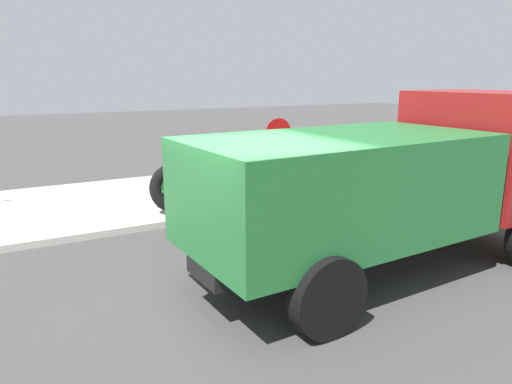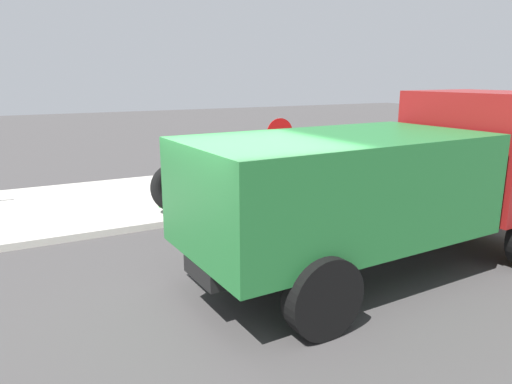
{
  "view_description": "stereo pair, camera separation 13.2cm",
  "coord_description": "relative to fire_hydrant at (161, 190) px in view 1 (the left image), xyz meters",
  "views": [
    {
      "loc": [
        -3.03,
        -5.74,
        3.28
      ],
      "look_at": [
        1.53,
        2.59,
        0.95
      ],
      "focal_mm": 33.25,
      "sensor_mm": 36.0,
      "label": 1
    },
    {
      "loc": [
        -2.92,
        -5.81,
        3.28
      ],
      "look_at": [
        1.53,
        2.59,
        0.95
      ],
      "focal_mm": 33.25,
      "sensor_mm": 36.0,
      "label": 2
    }
  ],
  "objects": [
    {
      "name": "dump_truck_green",
      "position": [
        2.55,
        -5.14,
        1.03
      ],
      "size": [
        7.1,
        3.05,
        3.0
      ],
      "color": "#237033",
      "rests_on": "ground"
    },
    {
      "name": "stop_sign",
      "position": [
        2.99,
        -0.52,
        1.01
      ],
      "size": [
        0.76,
        0.08,
        2.09
      ],
      "color": "gray",
      "rests_on": "sidewalk_curb"
    },
    {
      "name": "sidewalk_curb",
      "position": [
        -0.31,
        1.34,
        -0.51
      ],
      "size": [
        36.0,
        5.0,
        0.15
      ],
      "primitive_type": "cube",
      "color": "#BCB7AD",
      "rests_on": "ground"
    },
    {
      "name": "ground_plane",
      "position": [
        -0.31,
        -5.16,
        -0.58
      ],
      "size": [
        80.0,
        80.0,
        0.0
      ],
      "primitive_type": "plane",
      "color": "#423F3F"
    },
    {
      "name": "fire_hydrant",
      "position": [
        0.0,
        0.0,
        0.0
      ],
      "size": [
        0.25,
        0.55,
        0.81
      ],
      "color": "#2D8438",
      "rests_on": "sidewalk_curb"
    },
    {
      "name": "loose_tire",
      "position": [
        0.13,
        -0.54,
        0.15
      ],
      "size": [
        1.16,
        0.54,
        1.17
      ],
      "primitive_type": "torus",
      "rotation": [
        1.38,
        0.0,
        -0.04
      ],
      "color": "black",
      "rests_on": "sidewalk_curb"
    }
  ]
}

